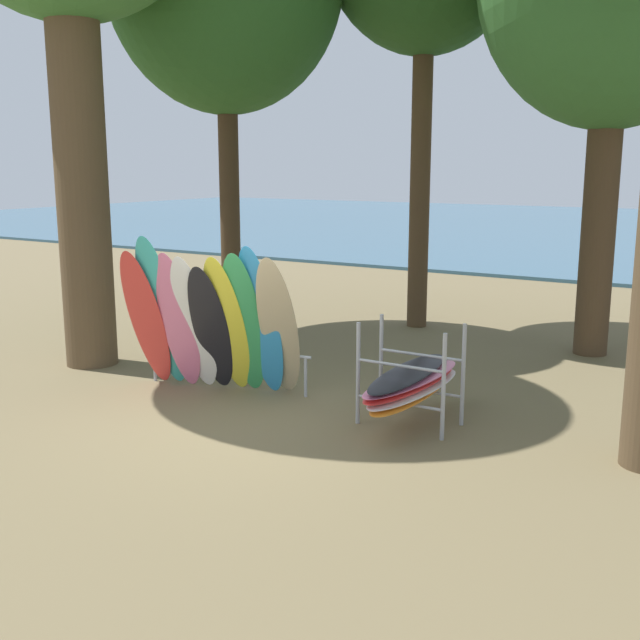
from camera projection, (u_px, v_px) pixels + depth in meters
name	position (u px, v px, depth m)	size (l,w,h in m)	color
ground_plane	(246.00, 422.00, 9.39)	(80.00, 80.00, 0.00)	brown
leaning_board_pile	(211.00, 323.00, 10.33)	(2.58, 1.52, 2.20)	red
board_storage_rack	(411.00, 383.00, 9.21)	(1.15, 2.13, 1.25)	#9EA0A5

